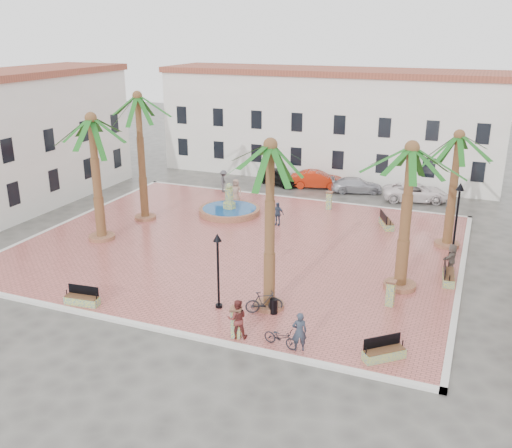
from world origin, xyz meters
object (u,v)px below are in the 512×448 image
(palm_sw, at_px, (92,133))
(car_red, at_px, (317,179))
(pedestrian_north, at_px, (224,181))
(car_silver, at_px, (357,185))
(palm_ne, at_px, (458,149))
(car_white, at_px, (416,192))
(bollard_e, at_px, (391,293))
(palm_s, at_px, (270,163))
(cyclist_b, at_px, (237,319))
(bench_se, at_px, (384,353))
(litter_bin, at_px, (274,306))
(bicycle_a, at_px, (281,337))
(fountain, at_px, (229,210))
(car_black, at_px, (279,177))
(pedestrian_east, at_px, (452,258))
(pedestrian_fountain_b, at_px, (277,214))
(palm_nw, at_px, (138,109))
(cyclist_a, at_px, (299,332))
(bench_ne, at_px, (386,223))
(bollard_n, at_px, (329,200))
(bollard_se, at_px, (236,322))
(pedestrian_fountain_a, at_px, (236,191))
(lamppost_e, at_px, (458,207))
(bicycle_b, at_px, (264,302))
(lamppost_s, at_px, (218,258))
(bench_s, at_px, (82,299))
(bench_e, at_px, (448,276))
(palm_e, at_px, (411,166))

(palm_sw, bearing_deg, car_red, 62.41)
(pedestrian_north, bearing_deg, car_silver, -85.19)
(car_silver, bearing_deg, palm_ne, -160.42)
(car_white, bearing_deg, bollard_e, 168.99)
(palm_s, bearing_deg, cyclist_b, -95.20)
(palm_ne, relative_size, bench_se, 4.22)
(litter_bin, xyz_separation_m, bicycle_a, (1.30, -2.64, 0.05))
(fountain, relative_size, car_black, 1.07)
(car_silver, bearing_deg, palm_sw, 125.98)
(pedestrian_north, height_order, pedestrian_east, pedestrian_north)
(pedestrian_fountain_b, bearing_deg, palm_nw, -160.07)
(cyclist_a, xyz_separation_m, pedestrian_north, (-13.19, 20.80, 0.04))
(bicycle_a, relative_size, cyclist_b, 0.90)
(palm_sw, distance_m, bench_se, 21.51)
(bench_ne, relative_size, cyclist_a, 1.14)
(cyclist_a, bearing_deg, bollard_n, -102.25)
(bollard_se, height_order, bicycle_a, bollard_se)
(palm_sw, height_order, pedestrian_east, palm_sw)
(pedestrian_fountain_a, height_order, car_black, pedestrian_fountain_a)
(car_white, bearing_deg, pedestrian_fountain_b, 126.65)
(lamppost_e, relative_size, bicycle_b, 2.48)
(lamppost_s, relative_size, bicycle_a, 2.36)
(cyclist_a, relative_size, pedestrian_fountain_b, 1.08)
(palm_s, distance_m, bench_s, 11.38)
(cyclist_a, distance_m, bicycle_b, 3.62)
(lamppost_e, bearing_deg, bicycle_a, -114.24)
(bench_e, xyz_separation_m, bollard_e, (-2.40, -3.94, 0.39))
(bench_s, xyz_separation_m, lamppost_e, (16.27, 13.32, 2.76))
(lamppost_s, xyz_separation_m, pedestrian_north, (-8.42, 18.57, -1.66))
(bollard_se, xyz_separation_m, car_white, (4.52, 24.56, -0.18))
(car_black, relative_size, car_white, 0.82)
(pedestrian_fountain_a, bearing_deg, palm_e, -42.75)
(palm_ne, bearing_deg, bicycle_b, -120.61)
(bollard_se, height_order, car_white, bollard_se)
(fountain, distance_m, palm_e, 16.70)
(bicycle_b, relative_size, car_black, 0.43)
(bicycle_b, height_order, car_black, car_black)
(palm_e, xyz_separation_m, litter_bin, (-5.09, -5.09, -6.09))
(palm_ne, bearing_deg, palm_sw, -161.26)
(palm_s, bearing_deg, pedestrian_fountain_a, 119.24)
(bench_ne, bearing_deg, palm_e, 169.90)
(palm_sw, relative_size, bench_s, 4.51)
(bollard_n, xyz_separation_m, cyclist_a, (3.97, -19.47, 0.18))
(palm_nw, bearing_deg, car_white, 35.49)
(lamppost_s, height_order, car_white, lamppost_s)
(lamppost_s, xyz_separation_m, bicycle_a, (3.96, -2.23, -2.14))
(palm_s, bearing_deg, cyclist_a, -51.15)
(fountain, xyz_separation_m, palm_nw, (-5.03, -3.28, 7.35))
(bollard_se, bearing_deg, car_red, 98.43)
(bollard_se, xyz_separation_m, litter_bin, (0.76, 2.64, -0.36))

